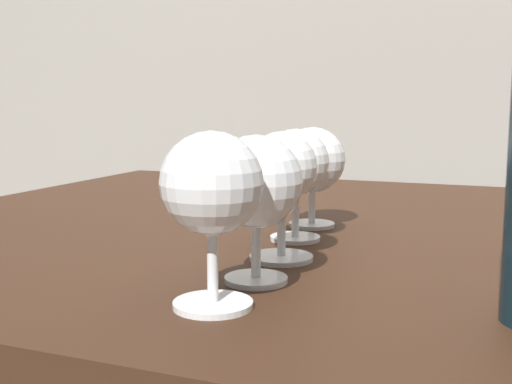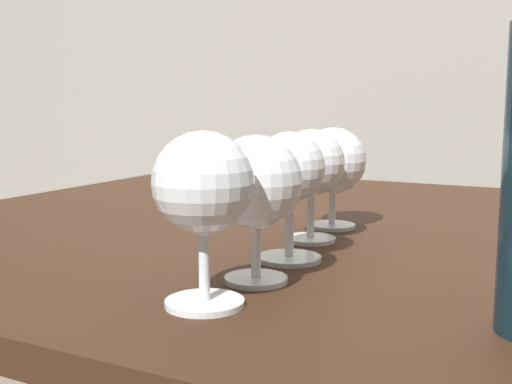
{
  "view_description": "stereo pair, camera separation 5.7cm",
  "coord_description": "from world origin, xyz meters",
  "px_view_note": "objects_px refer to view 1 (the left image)",
  "views": [
    {
      "loc": [
        0.2,
        -0.81,
        0.87
      ],
      "look_at": [
        -0.01,
        -0.29,
        0.79
      ],
      "focal_mm": 44.43,
      "sensor_mm": 36.0,
      "label": 1
    },
    {
      "loc": [
        0.26,
        -0.79,
        0.87
      ],
      "look_at": [
        -0.01,
        -0.29,
        0.79
      ],
      "focal_mm": 44.43,
      "sensor_mm": 36.0,
      "label": 2
    }
  ],
  "objects_px": {
    "wine_glass_chardonnay": "(282,170)",
    "wine_glass_port": "(296,165)",
    "wine_glass_rose": "(313,161)",
    "wine_glass_pinot": "(256,185)",
    "wine_glass_white": "(212,186)"
  },
  "relations": [
    {
      "from": "wine_glass_chardonnay",
      "to": "wine_glass_port",
      "type": "height_order",
      "value": "wine_glass_chardonnay"
    },
    {
      "from": "wine_glass_port",
      "to": "wine_glass_rose",
      "type": "distance_m",
      "value": 0.09
    },
    {
      "from": "wine_glass_chardonnay",
      "to": "wine_glass_rose",
      "type": "distance_m",
      "value": 0.19
    },
    {
      "from": "wine_glass_port",
      "to": "wine_glass_rose",
      "type": "bearing_deg",
      "value": 93.67
    },
    {
      "from": "wine_glass_pinot",
      "to": "wine_glass_rose",
      "type": "bearing_deg",
      "value": 95.75
    },
    {
      "from": "wine_glass_pinot",
      "to": "wine_glass_port",
      "type": "xyz_separation_m",
      "value": [
        -0.02,
        0.18,
        0.0
      ]
    },
    {
      "from": "wine_glass_port",
      "to": "wine_glass_rose",
      "type": "height_order",
      "value": "wine_glass_port"
    },
    {
      "from": "wine_glass_white",
      "to": "wine_glass_rose",
      "type": "height_order",
      "value": "wine_glass_white"
    },
    {
      "from": "wine_glass_white",
      "to": "wine_glass_pinot",
      "type": "bearing_deg",
      "value": 85.83
    },
    {
      "from": "wine_glass_chardonnay",
      "to": "wine_glass_rose",
      "type": "height_order",
      "value": "wine_glass_chardonnay"
    },
    {
      "from": "wine_glass_chardonnay",
      "to": "wine_glass_white",
      "type": "bearing_deg",
      "value": -90.08
    },
    {
      "from": "wine_glass_white",
      "to": "wine_glass_chardonnay",
      "type": "distance_m",
      "value": 0.17
    },
    {
      "from": "wine_glass_chardonnay",
      "to": "wine_glass_port",
      "type": "xyz_separation_m",
      "value": [
        -0.02,
        0.1,
        -0.0
      ]
    },
    {
      "from": "wine_glass_chardonnay",
      "to": "wine_glass_rose",
      "type": "relative_size",
      "value": 1.02
    },
    {
      "from": "wine_glass_white",
      "to": "wine_glass_chardonnay",
      "type": "xyz_separation_m",
      "value": [
        0.0,
        0.17,
        -0.0
      ]
    }
  ]
}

